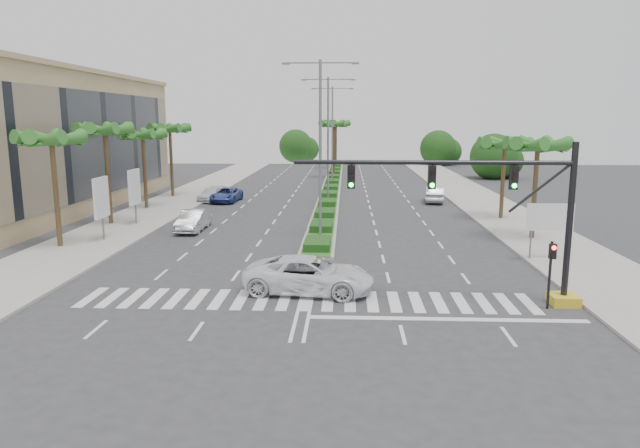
% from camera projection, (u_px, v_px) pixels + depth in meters
% --- Properties ---
extents(ground, '(160.00, 160.00, 0.00)m').
position_uv_depth(ground, '(306.00, 301.00, 25.94)').
color(ground, '#333335').
rests_on(ground, ground).
extents(footpath_right, '(6.00, 120.00, 0.15)m').
position_uv_depth(footpath_right, '(516.00, 223.00, 44.88)').
color(footpath_right, gray).
rests_on(footpath_right, ground).
extents(footpath_left, '(6.00, 120.00, 0.15)m').
position_uv_depth(footpath_left, '(137.00, 220.00, 46.27)').
color(footpath_left, gray).
rests_on(footpath_left, ground).
extents(median, '(2.20, 75.00, 0.20)m').
position_uv_depth(median, '(332.00, 185.00, 70.13)').
color(median, gray).
rests_on(median, ground).
extents(median_grass, '(1.80, 75.00, 0.04)m').
position_uv_depth(median_grass, '(332.00, 184.00, 70.11)').
color(median_grass, '#27511C').
rests_on(median_grass, median).
extents(building, '(12.00, 36.00, 12.00)m').
position_uv_depth(building, '(40.00, 143.00, 51.59)').
color(building, tan).
rests_on(building, ground).
extents(signal_gantry, '(12.60, 1.20, 7.20)m').
position_uv_depth(signal_gantry, '(517.00, 228.00, 24.89)').
color(signal_gantry, gold).
rests_on(signal_gantry, ground).
extents(pedestrian_signal, '(0.28, 0.36, 3.00)m').
position_uv_depth(pedestrian_signal, '(551.00, 264.00, 24.42)').
color(pedestrian_signal, black).
rests_on(pedestrian_signal, ground).
extents(direction_sign, '(2.70, 0.11, 3.40)m').
position_uv_depth(direction_sign, '(550.00, 220.00, 32.73)').
color(direction_sign, slate).
rests_on(direction_sign, ground).
extents(billboard_near, '(0.18, 2.10, 4.35)m').
position_uv_depth(billboard_near, '(101.00, 198.00, 37.86)').
color(billboard_near, slate).
rests_on(billboard_near, ground).
extents(billboard_far, '(0.18, 2.10, 4.35)m').
position_uv_depth(billboard_far, '(134.00, 187.00, 43.75)').
color(billboard_far, slate).
rests_on(billboard_far, ground).
extents(palm_left_near, '(4.57, 4.68, 7.55)m').
position_uv_depth(palm_left_near, '(52.00, 143.00, 35.31)').
color(palm_left_near, brown).
rests_on(palm_left_near, ground).
extents(palm_left_mid, '(4.57, 4.68, 7.95)m').
position_uv_depth(palm_left_mid, '(105.00, 133.00, 43.10)').
color(palm_left_mid, brown).
rests_on(palm_left_mid, ground).
extents(palm_left_far, '(4.57, 4.68, 7.35)m').
position_uv_depth(palm_left_far, '(143.00, 138.00, 51.06)').
color(palm_left_far, brown).
rests_on(palm_left_far, ground).
extents(palm_left_end, '(4.57, 4.68, 7.75)m').
position_uv_depth(palm_left_end, '(170.00, 131.00, 58.85)').
color(palm_left_end, brown).
rests_on(palm_left_end, ground).
extents(palm_right_near, '(4.57, 4.68, 7.05)m').
position_uv_depth(palm_right_near, '(538.00, 149.00, 37.90)').
color(palm_right_near, brown).
rests_on(palm_right_near, ground).
extents(palm_right_far, '(4.57, 4.68, 6.75)m').
position_uv_depth(palm_right_far, '(505.00, 147.00, 45.81)').
color(palm_right_far, brown).
rests_on(palm_right_far, ground).
extents(palm_median_a, '(4.57, 4.68, 8.05)m').
position_uv_depth(palm_median_a, '(334.00, 126.00, 78.66)').
color(palm_median_a, brown).
rests_on(palm_median_a, ground).
extents(palm_median_b, '(4.57, 4.68, 8.05)m').
position_uv_depth(palm_median_b, '(336.00, 125.00, 93.40)').
color(palm_median_b, brown).
rests_on(palm_median_b, ground).
extents(streetlight_near, '(5.10, 0.25, 12.00)m').
position_uv_depth(streetlight_near, '(320.00, 139.00, 38.46)').
color(streetlight_near, slate).
rests_on(streetlight_near, ground).
extents(streetlight_mid, '(5.10, 0.25, 12.00)m').
position_uv_depth(streetlight_mid, '(328.00, 133.00, 54.17)').
color(streetlight_mid, slate).
rests_on(streetlight_mid, ground).
extents(streetlight_far, '(5.10, 0.25, 12.00)m').
position_uv_depth(streetlight_far, '(332.00, 130.00, 69.89)').
color(streetlight_far, slate).
rests_on(streetlight_far, ground).
extents(car_parked_a, '(1.63, 3.91, 1.32)m').
position_uv_depth(car_parked_a, '(198.00, 219.00, 43.27)').
color(car_parked_a, silver).
rests_on(car_parked_a, ground).
extents(car_parked_b, '(1.63, 4.64, 1.53)m').
position_uv_depth(car_parked_b, '(193.00, 221.00, 42.00)').
color(car_parked_b, '#B0B1B5').
rests_on(car_parked_b, ground).
extents(car_parked_c, '(2.68, 5.23, 1.41)m').
position_uv_depth(car_parked_c, '(226.00, 195.00, 56.72)').
color(car_parked_c, '#2D418B').
rests_on(car_parked_c, ground).
extents(car_parked_d, '(2.32, 4.73, 1.32)m').
position_uv_depth(car_parked_d, '(211.00, 194.00, 57.33)').
color(car_parked_d, silver).
rests_on(car_parked_d, ground).
extents(car_crossing, '(6.46, 3.57, 1.71)m').
position_uv_depth(car_crossing, '(309.00, 275.00, 27.05)').
color(car_crossing, white).
rests_on(car_crossing, ground).
extents(car_right, '(2.28, 4.97, 1.58)m').
position_uv_depth(car_right, '(434.00, 194.00, 56.45)').
color(car_right, '#A8A9AD').
rests_on(car_right, ground).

